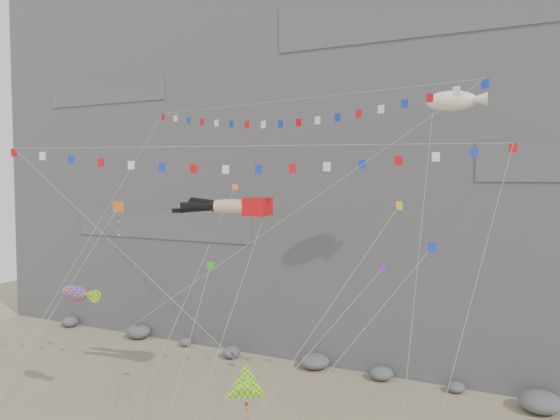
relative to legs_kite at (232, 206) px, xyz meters
The scene contains 14 objects.
cliff 29.09m from the legs_kite, 88.07° to the left, with size 80.00×28.00×50.00m, color slate.
talus_boulders 18.85m from the legs_kite, 85.73° to the left, with size 60.00×3.00×1.20m, color slate, non-canonical shape.
legs_kite is the anchor object (origin of this frame).
flag_banner_upper 9.11m from the legs_kite, 67.24° to the left, with size 29.51×17.19×30.95m.
flag_banner_lower 4.55m from the legs_kite, 41.48° to the right, with size 30.95×8.99×22.66m.
harlequin_kite 9.72m from the legs_kite, behind, with size 4.62×10.22×17.68m.
fish_windsock 12.47m from the legs_kite, 155.90° to the right, with size 6.44×5.12×10.79m.
delta_kite 12.19m from the legs_kite, 52.75° to the right, with size 2.43×7.16×8.27m.
blimp_windsock 16.46m from the legs_kite, 29.06° to the left, with size 4.42×14.26×25.61m.
small_kite_a 4.89m from the legs_kite, 121.30° to the left, with size 2.18×17.01×23.03m.
small_kite_b 10.62m from the legs_kite, ahead, with size 7.75×13.13×18.18m.
small_kite_c 4.52m from the legs_kite, 101.41° to the right, with size 2.24×9.30×14.17m.
small_kite_d 10.87m from the legs_kite, ahead, with size 7.80×13.66×21.13m.
small_kite_e 13.52m from the legs_kite, ahead, with size 9.63×9.55×18.07m.
Camera 1 is at (18.45, -26.52, 16.80)m, focal length 35.00 mm.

